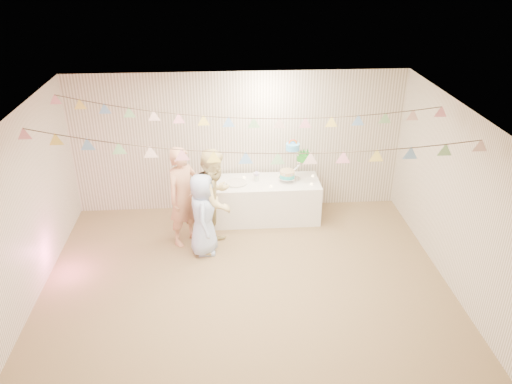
{
  "coord_description": "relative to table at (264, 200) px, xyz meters",
  "views": [
    {
      "loc": [
        -0.27,
        -5.98,
        4.59
      ],
      "look_at": [
        0.2,
        0.8,
        1.15
      ],
      "focal_mm": 35.0,
      "sensor_mm": 36.0,
      "label": 1
    }
  ],
  "objects": [
    {
      "name": "cake_middle",
      "position": [
        0.73,
        0.14,
        0.74
      ],
      "size": [
        0.27,
        0.27,
        0.22
      ],
      "primitive_type": null,
      "color": "green",
      "rests_on": "cake_stand"
    },
    {
      "name": "platter",
      "position": [
        -0.5,
        -0.05,
        0.39
      ],
      "size": [
        0.36,
        0.36,
        0.02
      ],
      "primitive_type": "cylinder",
      "color": "white",
      "rests_on": "table"
    },
    {
      "name": "person_child",
      "position": [
        -1.07,
        -1.04,
        0.32
      ],
      "size": [
        0.45,
        0.69,
        1.39
      ],
      "primitive_type": "imported",
      "rotation": [
        0.0,
        0.0,
        1.55
      ],
      "color": "#B4CBFF",
      "rests_on": "floor"
    },
    {
      "name": "cake_top_tier",
      "position": [
        0.49,
        0.02,
        1.01
      ],
      "size": [
        0.25,
        0.25,
        0.19
      ],
      "primitive_type": null,
      "color": "#4FB3FA",
      "rests_on": "cake_stand"
    },
    {
      "name": "tealight_5",
      "position": [
        0.9,
        0.15,
        0.38
      ],
      "size": [
        0.04,
        0.04,
        0.03
      ],
      "primitive_type": "cylinder",
      "color": "#FFD88C",
      "rests_on": "table"
    },
    {
      "name": "tealight_2",
      "position": [
        0.1,
        -0.22,
        0.38
      ],
      "size": [
        0.04,
        0.04,
        0.03
      ],
      "primitive_type": "cylinder",
      "color": "#FFD88C",
      "rests_on": "table"
    },
    {
      "name": "right_wall",
      "position": [
        2.57,
        -2.01,
        0.93
      ],
      "size": [
        5.0,
        5.0,
        0.0
      ],
      "primitive_type": "plane",
      "color": "silver",
      "rests_on": "ground"
    },
    {
      "name": "bunting_back",
      "position": [
        -0.43,
        -0.91,
        1.98
      ],
      "size": [
        5.6,
        1.1,
        0.4
      ],
      "primitive_type": null,
      "color": "pink",
      "rests_on": "ceiling"
    },
    {
      "name": "back_wall",
      "position": [
        -0.43,
        0.49,
        0.93
      ],
      "size": [
        6.0,
        6.0,
        0.0
      ],
      "primitive_type": "plane",
      "color": "silver",
      "rests_on": "ground"
    },
    {
      "name": "bunting_front",
      "position": [
        -0.43,
        -2.21,
        1.95
      ],
      "size": [
        5.6,
        0.9,
        0.36
      ],
      "primitive_type": null,
      "color": "#72A5E5",
      "rests_on": "ceiling"
    },
    {
      "name": "cake_bottom",
      "position": [
        0.4,
        -0.01,
        0.47
      ],
      "size": [
        0.31,
        0.31,
        0.15
      ],
      "primitive_type": null,
      "color": "#2AC6C0",
      "rests_on": "cake_stand"
    },
    {
      "name": "posy",
      "position": [
        -0.13,
        0.05,
        0.47
      ],
      "size": [
        0.15,
        0.15,
        0.17
      ],
      "primitive_type": null,
      "color": "white",
      "rests_on": "table"
    },
    {
      "name": "person_adult_a",
      "position": [
        -1.38,
        -0.71,
        0.48
      ],
      "size": [
        0.73,
        0.73,
        1.71
      ],
      "primitive_type": "imported",
      "rotation": [
        0.0,
        0.0,
        0.8
      ],
      "color": "tan",
      "rests_on": "floor"
    },
    {
      "name": "table",
      "position": [
        0.0,
        0.0,
        0.0
      ],
      "size": [
        1.97,
        0.79,
        0.74
      ],
      "primitive_type": "cube",
      "color": "white",
      "rests_on": "floor"
    },
    {
      "name": "cake_stand",
      "position": [
        0.55,
        0.05,
        0.74
      ],
      "size": [
        0.65,
        0.38,
        0.72
      ],
      "primitive_type": null,
      "color": "silver",
      "rests_on": "table"
    },
    {
      "name": "person_adult_b",
      "position": [
        -0.87,
        -0.86,
        0.49
      ],
      "size": [
        0.95,
        1.04,
        1.72
      ],
      "primitive_type": "imported",
      "rotation": [
        0.0,
        0.0,
        1.12
      ],
      "color": "#D9C385",
      "rests_on": "floor"
    },
    {
      "name": "tealight_0",
      "position": [
        -0.8,
        -0.15,
        0.38
      ],
      "size": [
        0.04,
        0.04,
        0.03
      ],
      "primitive_type": "cylinder",
      "color": "#FFD88C",
      "rests_on": "table"
    },
    {
      "name": "floor",
      "position": [
        -0.43,
        -2.01,
        -0.37
      ],
      "size": [
        6.0,
        6.0,
        0.0
      ],
      "primitive_type": "plane",
      "color": "olive",
      "rests_on": "ground"
    },
    {
      "name": "tealight_1",
      "position": [
        -0.35,
        0.18,
        0.38
      ],
      "size": [
        0.04,
        0.04,
        0.03
      ],
      "primitive_type": "cylinder",
      "color": "#FFD88C",
      "rests_on": "table"
    },
    {
      "name": "tealight_4",
      "position": [
        0.82,
        -0.18,
        0.38
      ],
      "size": [
        0.04,
        0.04,
        0.03
      ],
      "primitive_type": "cylinder",
      "color": "#FFD88C",
      "rests_on": "table"
    },
    {
      "name": "front_wall",
      "position": [
        -0.43,
        -4.51,
        0.93
      ],
      "size": [
        6.0,
        6.0,
        0.0
      ],
      "primitive_type": "plane",
      "color": "silver",
      "rests_on": "ground"
    },
    {
      "name": "ceiling",
      "position": [
        -0.43,
        -2.01,
        2.23
      ],
      "size": [
        6.0,
        6.0,
        0.0
      ],
      "primitive_type": "plane",
      "color": "white",
      "rests_on": "ground"
    },
    {
      "name": "tealight_3",
      "position": [
        0.35,
        0.22,
        0.38
      ],
      "size": [
        0.04,
        0.04,
        0.03
      ],
      "primitive_type": "cylinder",
      "color": "#FFD88C",
      "rests_on": "table"
    },
    {
      "name": "left_wall",
      "position": [
        -3.43,
        -2.01,
        0.93
      ],
      "size": [
        5.0,
        5.0,
        0.0
      ],
      "primitive_type": "plane",
      "color": "silver",
      "rests_on": "ground"
    },
    {
      "name": "tealight_6",
      "position": [
        0.31,
        0.21,
        0.38
      ],
      "size": [
        0.04,
        0.04,
        0.03
      ],
      "primitive_type": "cylinder",
      "color": "#FFD88C",
      "rests_on": "table"
    }
  ]
}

